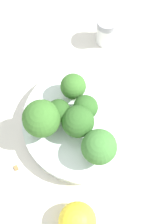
# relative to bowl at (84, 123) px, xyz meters

# --- Properties ---
(ground_plane) EXTENTS (3.00, 3.00, 0.00)m
(ground_plane) POSITION_rel_bowl_xyz_m (0.00, 0.00, -0.02)
(ground_plane) COLOR silver
(bowl) EXTENTS (0.20, 0.20, 0.03)m
(bowl) POSITION_rel_bowl_xyz_m (0.00, 0.00, 0.00)
(bowl) COLOR silver
(bowl) RESTS_ON ground_plane
(broccoli_floret_0) EXTENTS (0.04, 0.04, 0.05)m
(broccoli_floret_0) POSITION_rel_bowl_xyz_m (0.03, -0.02, 0.05)
(broccoli_floret_0) COLOR #8EB770
(broccoli_floret_0) RESTS_ON bowl
(broccoli_floret_1) EXTENTS (0.05, 0.05, 0.06)m
(broccoli_floret_1) POSITION_rel_bowl_xyz_m (0.01, 0.01, 0.05)
(broccoli_floret_1) COLOR #84AD66
(broccoli_floret_1) RESTS_ON bowl
(broccoli_floret_2) EXTENTS (0.04, 0.04, 0.05)m
(broccoli_floret_2) POSITION_rel_bowl_xyz_m (-0.01, -0.01, 0.05)
(broccoli_floret_2) COLOR #7A9E5B
(broccoli_floret_2) RESTS_ON bowl
(broccoli_floret_3) EXTENTS (0.05, 0.05, 0.06)m
(broccoli_floret_3) POSITION_rel_bowl_xyz_m (-0.00, 0.06, 0.05)
(broccoli_floret_3) COLOR #7A9E5B
(broccoli_floret_3) RESTS_ON bowl
(broccoli_floret_4) EXTENTS (0.06, 0.06, 0.07)m
(broccoli_floret_4) POSITION_rel_bowl_xyz_m (0.06, -0.01, 0.06)
(broccoli_floret_4) COLOR #7A9E5B
(broccoli_floret_4) RESTS_ON bowl
(broccoli_floret_5) EXTENTS (0.04, 0.04, 0.05)m
(broccoli_floret_5) POSITION_rel_bowl_xyz_m (0.00, -0.05, 0.05)
(broccoli_floret_5) COLOR #84AD66
(broccoli_floret_5) RESTS_ON bowl
(pepper_shaker) EXTENTS (0.04, 0.04, 0.06)m
(pepper_shaker) POSITION_rel_bowl_xyz_m (-0.10, -0.14, 0.01)
(pepper_shaker) COLOR silver
(pepper_shaker) RESTS_ON ground_plane
(lemon_wedge) EXTENTS (0.05, 0.05, 0.05)m
(lemon_wedge) POSITION_rel_bowl_xyz_m (0.06, 0.14, 0.01)
(lemon_wedge) COLOR yellow
(lemon_wedge) RESTS_ON ground_plane
(almond_crumb_0) EXTENTS (0.01, 0.01, 0.01)m
(almond_crumb_0) POSITION_rel_bowl_xyz_m (0.13, 0.03, -0.01)
(almond_crumb_0) COLOR olive
(almond_crumb_0) RESTS_ON ground_plane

